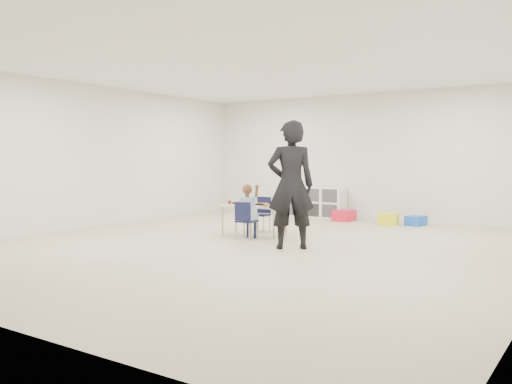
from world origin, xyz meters
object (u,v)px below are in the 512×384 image
Objects in this scene: table at (254,220)px; chair_near at (247,220)px; adult at (291,185)px; child at (247,210)px; cubby_shelf at (316,202)px.

chair_near is at bearing -73.57° from table.
table is at bearing 106.43° from chair_near.
table is at bearing -72.52° from adult.
table is 1.88× the size of chair_near.
chair_near is at bearing 0.00° from child.
cubby_shelf is 0.73× the size of adult.
adult reaches higher than child.
adult reaches higher than table.
child is 0.71× the size of cubby_shelf.
child is (0.00, 0.00, 0.18)m from chair_near.
chair_near is 0.33× the size of adult.
adult is at bearing -25.36° from chair_near.
child is at bearing -58.05° from adult.
table is 0.58m from child.
table is at bearing -81.60° from cubby_shelf.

